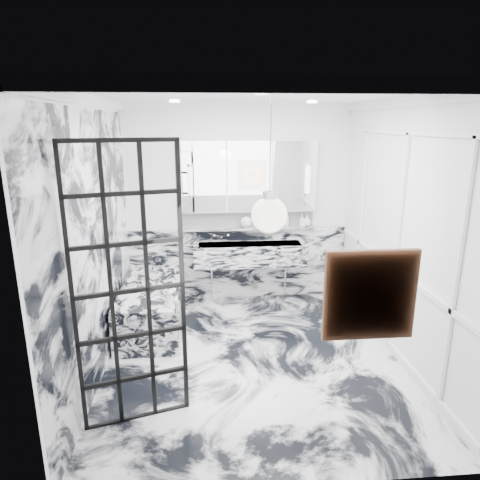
{
  "coord_description": "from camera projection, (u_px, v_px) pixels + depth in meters",
  "views": [
    {
      "loc": [
        -0.49,
        -4.27,
        2.54
      ],
      "look_at": [
        -0.08,
        0.5,
        1.23
      ],
      "focal_mm": 32.0,
      "sensor_mm": 36.0,
      "label": 1
    }
  ],
  "objects": [
    {
      "name": "floor",
      "position": [
        251.0,
        357.0,
        4.81
      ],
      "size": [
        3.6,
        3.6,
        0.0
      ],
      "primitive_type": "plane",
      "color": "silver",
      "rests_on": "ground"
    },
    {
      "name": "ceiling",
      "position": [
        253.0,
        95.0,
        4.07
      ],
      "size": [
        3.6,
        3.6,
        0.0
      ],
      "primitive_type": "plane",
      "rotation": [
        3.14,
        0.0,
        0.0
      ],
      "color": "white",
      "rests_on": "wall_back"
    },
    {
      "name": "wall_back",
      "position": [
        238.0,
        205.0,
        6.17
      ],
      "size": [
        3.6,
        0.0,
        3.6
      ],
      "primitive_type": "plane",
      "rotation": [
        1.57,
        0.0,
        0.0
      ],
      "color": "white",
      "rests_on": "floor"
    },
    {
      "name": "wall_front",
      "position": [
        284.0,
        309.0,
        2.71
      ],
      "size": [
        3.6,
        0.0,
        3.6
      ],
      "primitive_type": "plane",
      "rotation": [
        -1.57,
        0.0,
        0.0
      ],
      "color": "white",
      "rests_on": "floor"
    },
    {
      "name": "wall_left",
      "position": [
        95.0,
        240.0,
        4.31
      ],
      "size": [
        0.0,
        3.6,
        3.6
      ],
      "primitive_type": "plane",
      "rotation": [
        1.57,
        0.0,
        1.57
      ],
      "color": "white",
      "rests_on": "floor"
    },
    {
      "name": "wall_right",
      "position": [
        400.0,
        233.0,
        4.58
      ],
      "size": [
        0.0,
        3.6,
        3.6
      ],
      "primitive_type": "plane",
      "rotation": [
        1.57,
        0.0,
        -1.57
      ],
      "color": "white",
      "rests_on": "floor"
    },
    {
      "name": "marble_clad_back",
      "position": [
        238.0,
        263.0,
        6.38
      ],
      "size": [
        3.18,
        0.05,
        1.05
      ],
      "primitive_type": "cube",
      "color": "silver",
      "rests_on": "floor"
    },
    {
      "name": "marble_clad_left",
      "position": [
        97.0,
        246.0,
        4.33
      ],
      "size": [
        0.02,
        3.56,
        2.68
      ],
      "primitive_type": "cube",
      "color": "silver",
      "rests_on": "floor"
    },
    {
      "name": "panel_molding",
      "position": [
        398.0,
        242.0,
        4.6
      ],
      "size": [
        0.03,
        3.4,
        2.3
      ],
      "primitive_type": "cube",
      "color": "white",
      "rests_on": "floor"
    },
    {
      "name": "soap_bottle_a",
      "position": [
        286.0,
        219.0,
        6.2
      ],
      "size": [
        0.1,
        0.1,
        0.21
      ],
      "primitive_type": "imported",
      "rotation": [
        0.0,
        0.0,
        0.22
      ],
      "color": "#8C5919",
      "rests_on": "ledge"
    },
    {
      "name": "soap_bottle_b",
      "position": [
        302.0,
        220.0,
        6.22
      ],
      "size": [
        0.09,
        0.09,
        0.18
      ],
      "primitive_type": "imported",
      "rotation": [
        0.0,
        0.0,
        0.14
      ],
      "color": "#4C4C51",
      "rests_on": "ledge"
    },
    {
      "name": "soap_bottle_c",
      "position": [
        307.0,
        221.0,
        6.23
      ],
      "size": [
        0.14,
        0.14,
        0.16
      ],
      "primitive_type": "imported",
      "rotation": [
        0.0,
        0.0,
        0.15
      ],
      "color": "silver",
      "rests_on": "ledge"
    },
    {
      "name": "face_pot",
      "position": [
        246.0,
        222.0,
        6.16
      ],
      "size": [
        0.16,
        0.16,
        0.16
      ],
      "primitive_type": "sphere",
      "color": "white",
      "rests_on": "ledge"
    },
    {
      "name": "amber_bottle",
      "position": [
        262.0,
        223.0,
        6.18
      ],
      "size": [
        0.04,
        0.04,
        0.1
      ],
      "primitive_type": "cylinder",
      "color": "#8C5919",
      "rests_on": "ledge"
    },
    {
      "name": "flower_vase",
      "position": [
        169.0,
        302.0,
        4.79
      ],
      "size": [
        0.08,
        0.08,
        0.12
      ],
      "primitive_type": "cylinder",
      "color": "silver",
      "rests_on": "bathtub"
    },
    {
      "name": "crittall_door",
      "position": [
        130.0,
        291.0,
        3.51
      ],
      "size": [
        0.86,
        0.28,
        2.42
      ],
      "primitive_type": null,
      "rotation": [
        0.0,
        0.0,
        0.27
      ],
      "color": "black",
      "rests_on": "floor"
    },
    {
      "name": "artwork",
      "position": [
        370.0,
        295.0,
        2.78
      ],
      "size": [
        0.51,
        0.05,
        0.51
      ],
      "primitive_type": "cube",
      "color": "#CC5815",
      "rests_on": "wall_front"
    },
    {
      "name": "pendant_light",
      "position": [
        269.0,
        215.0,
        3.06
      ],
      "size": [
        0.26,
        0.26,
        0.26
      ],
      "primitive_type": "sphere",
      "color": "white",
      "rests_on": "ceiling"
    },
    {
      "name": "trough_sink",
      "position": [
        250.0,
        254.0,
        6.13
      ],
      "size": [
        1.6,
        0.45,
        0.3
      ],
      "primitive_type": "cube",
      "color": "silver",
      "rests_on": "wall_back"
    },
    {
      "name": "ledge",
      "position": [
        249.0,
        228.0,
        6.2
      ],
      "size": [
        1.9,
        0.14,
        0.04
      ],
      "primitive_type": "cube",
      "color": "silver",
      "rests_on": "wall_back"
    },
    {
      "name": "subway_tile",
      "position": [
        248.0,
        218.0,
        6.22
      ],
      "size": [
        1.9,
        0.03,
        0.23
      ],
      "primitive_type": "cube",
      "color": "white",
      "rests_on": "wall_back"
    },
    {
      "name": "mirror_cabinet",
      "position": [
        249.0,
        176.0,
        6.0
      ],
      "size": [
        1.9,
        0.16,
        1.0
      ],
      "primitive_type": "cube",
      "color": "white",
      "rests_on": "wall_back"
    },
    {
      "name": "sconce_left",
      "position": [
        190.0,
        181.0,
        5.85
      ],
      "size": [
        0.07,
        0.07,
        0.4
      ],
      "primitive_type": "cylinder",
      "color": "white",
      "rests_on": "mirror_cabinet"
    },
    {
      "name": "sconce_right",
      "position": [
        308.0,
        179.0,
        5.99
      ],
      "size": [
        0.07,
        0.07,
        0.4
      ],
      "primitive_type": "cylinder",
      "color": "white",
      "rests_on": "mirror_cabinet"
    },
    {
      "name": "bathtub",
      "position": [
        153.0,
        305.0,
        5.5
      ],
      "size": [
        0.75,
        1.65,
        0.55
      ],
      "primitive_type": "cube",
      "color": "silver",
      "rests_on": "floor"
    }
  ]
}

